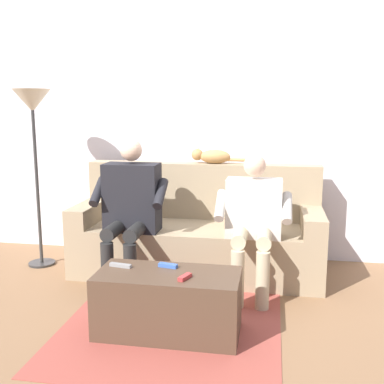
{
  "coord_description": "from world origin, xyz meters",
  "views": [
    {
      "loc": [
        -0.63,
        3.77,
        1.45
      ],
      "look_at": [
        0.0,
        0.16,
        0.77
      ],
      "focal_mm": 43.52,
      "sensor_mm": 36.0,
      "label": 1
    }
  ],
  "objects_px": {
    "couch": "(198,235)",
    "floor_lamp": "(33,114)",
    "cat_on_backrest": "(212,156)",
    "remote_blue": "(168,265)",
    "remote_gray": "(121,265)",
    "coffee_table": "(168,303)",
    "person_left_seated": "(253,217)",
    "person_right_seated": "(130,204)",
    "remote_red": "(185,277)"
  },
  "relations": [
    {
      "from": "couch",
      "to": "remote_blue",
      "type": "bearing_deg",
      "value": 88.74
    },
    {
      "from": "floor_lamp",
      "to": "coffee_table",
      "type": "bearing_deg",
      "value": 143.17
    },
    {
      "from": "person_right_seated",
      "to": "remote_blue",
      "type": "distance_m",
      "value": 0.88
    },
    {
      "from": "person_left_seated",
      "to": "remote_red",
      "type": "height_order",
      "value": "person_left_seated"
    },
    {
      "from": "person_right_seated",
      "to": "remote_blue",
      "type": "relative_size",
      "value": 9.45
    },
    {
      "from": "couch",
      "to": "cat_on_backrest",
      "type": "height_order",
      "value": "cat_on_backrest"
    },
    {
      "from": "remote_blue",
      "to": "remote_red",
      "type": "height_order",
      "value": "same"
    },
    {
      "from": "person_right_seated",
      "to": "remote_gray",
      "type": "distance_m",
      "value": 0.8
    },
    {
      "from": "remote_red",
      "to": "person_left_seated",
      "type": "bearing_deg",
      "value": -1.6
    },
    {
      "from": "remote_blue",
      "to": "floor_lamp",
      "type": "xyz_separation_m",
      "value": [
        1.43,
        -0.98,
        0.96
      ]
    },
    {
      "from": "remote_gray",
      "to": "coffee_table",
      "type": "bearing_deg",
      "value": 0.05
    },
    {
      "from": "person_right_seated",
      "to": "floor_lamp",
      "type": "bearing_deg",
      "value": -16.63
    },
    {
      "from": "person_left_seated",
      "to": "person_right_seated",
      "type": "relative_size",
      "value": 0.91
    },
    {
      "from": "remote_blue",
      "to": "floor_lamp",
      "type": "height_order",
      "value": "floor_lamp"
    },
    {
      "from": "person_right_seated",
      "to": "remote_red",
      "type": "distance_m",
      "value": 1.11
    },
    {
      "from": "cat_on_backrest",
      "to": "remote_red",
      "type": "xyz_separation_m",
      "value": [
        -0.04,
        1.51,
        -0.58
      ]
    },
    {
      "from": "coffee_table",
      "to": "person_left_seated",
      "type": "distance_m",
      "value": 1.01
    },
    {
      "from": "remote_gray",
      "to": "remote_blue",
      "type": "height_order",
      "value": "remote_blue"
    },
    {
      "from": "couch",
      "to": "person_left_seated",
      "type": "bearing_deg",
      "value": 140.12
    },
    {
      "from": "couch",
      "to": "remote_gray",
      "type": "bearing_deg",
      "value": 73.66
    },
    {
      "from": "couch",
      "to": "cat_on_backrest",
      "type": "relative_size",
      "value": 4.2
    },
    {
      "from": "remote_blue",
      "to": "floor_lamp",
      "type": "bearing_deg",
      "value": 156.57
    },
    {
      "from": "coffee_table",
      "to": "floor_lamp",
      "type": "relative_size",
      "value": 0.57
    },
    {
      "from": "remote_blue",
      "to": "person_left_seated",
      "type": "bearing_deg",
      "value": 63.48
    },
    {
      "from": "coffee_table",
      "to": "remote_blue",
      "type": "bearing_deg",
      "value": -77.08
    },
    {
      "from": "coffee_table",
      "to": "cat_on_backrest",
      "type": "height_order",
      "value": "cat_on_backrest"
    },
    {
      "from": "coffee_table",
      "to": "remote_gray",
      "type": "relative_size",
      "value": 6.08
    },
    {
      "from": "coffee_table",
      "to": "cat_on_backrest",
      "type": "xyz_separation_m",
      "value": [
        -0.09,
        -1.43,
        0.8
      ]
    },
    {
      "from": "person_right_seated",
      "to": "floor_lamp",
      "type": "xyz_separation_m",
      "value": [
        0.96,
        -0.29,
        0.71
      ]
    },
    {
      "from": "remote_blue",
      "to": "floor_lamp",
      "type": "distance_m",
      "value": 1.98
    },
    {
      "from": "couch",
      "to": "coffee_table",
      "type": "relative_size",
      "value": 2.32
    },
    {
      "from": "couch",
      "to": "person_right_seated",
      "type": "relative_size",
      "value": 1.78
    },
    {
      "from": "person_left_seated",
      "to": "cat_on_backrest",
      "type": "height_order",
      "value": "person_left_seated"
    },
    {
      "from": "coffee_table",
      "to": "cat_on_backrest",
      "type": "bearing_deg",
      "value": -93.42
    },
    {
      "from": "remote_red",
      "to": "couch",
      "type": "bearing_deg",
      "value": 27.27
    },
    {
      "from": "cat_on_backrest",
      "to": "remote_blue",
      "type": "bearing_deg",
      "value": 85.28
    },
    {
      "from": "person_left_seated",
      "to": "remote_red",
      "type": "relative_size",
      "value": 9.82
    },
    {
      "from": "person_right_seated",
      "to": "remote_red",
      "type": "height_order",
      "value": "person_right_seated"
    },
    {
      "from": "couch",
      "to": "floor_lamp",
      "type": "relative_size",
      "value": 1.33
    },
    {
      "from": "person_left_seated",
      "to": "floor_lamp",
      "type": "distance_m",
      "value": 2.12
    },
    {
      "from": "person_left_seated",
      "to": "couch",
      "type": "bearing_deg",
      "value": -39.88
    },
    {
      "from": "person_right_seated",
      "to": "cat_on_backrest",
      "type": "relative_size",
      "value": 2.36
    },
    {
      "from": "couch",
      "to": "person_left_seated",
      "type": "xyz_separation_m",
      "value": [
        -0.5,
        0.41,
        0.28
      ]
    },
    {
      "from": "remote_red",
      "to": "cat_on_backrest",
      "type": "bearing_deg",
      "value": 23.17
    },
    {
      "from": "couch",
      "to": "remote_blue",
      "type": "xyz_separation_m",
      "value": [
        0.02,
        1.09,
        0.09
      ]
    },
    {
      "from": "coffee_table",
      "to": "person_left_seated",
      "type": "xyz_separation_m",
      "value": [
        -0.5,
        -0.78,
        0.41
      ]
    },
    {
      "from": "person_left_seated",
      "to": "remote_red",
      "type": "bearing_deg",
      "value": 66.73
    },
    {
      "from": "person_left_seated",
      "to": "remote_gray",
      "type": "distance_m",
      "value": 1.11
    },
    {
      "from": "person_right_seated",
      "to": "remote_blue",
      "type": "xyz_separation_m",
      "value": [
        -0.47,
        0.7,
        -0.25
      ]
    },
    {
      "from": "couch",
      "to": "person_right_seated",
      "type": "height_order",
      "value": "person_right_seated"
    }
  ]
}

